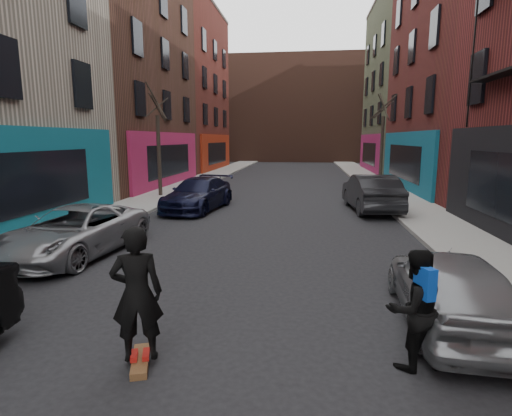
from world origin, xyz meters
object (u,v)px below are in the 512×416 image
(tree_left_far, at_px, (158,133))
(parked_left_far, at_px, (76,231))
(tree_right_far, at_px, (383,132))
(parked_right_far, at_px, (449,287))
(parked_right_end, at_px, (371,193))
(pedestrian, at_px, (414,309))
(skateboard, at_px, (140,361))
(skateboarder, at_px, (137,294))
(parked_left_end, at_px, (198,194))

(tree_left_far, bearing_deg, parked_left_far, -81.39)
(tree_right_far, distance_m, parked_right_far, 19.93)
(parked_right_far, height_order, parked_right_end, parked_right_end)
(parked_right_far, relative_size, pedestrian, 2.33)
(parked_right_end, relative_size, pedestrian, 2.89)
(parked_left_far, xyz_separation_m, pedestrian, (7.60, -4.44, 0.19))
(tree_left_far, xyz_separation_m, parked_right_far, (10.14, -13.59, -2.72))
(parked_right_far, relative_size, skateboard, 4.87)
(tree_left_far, distance_m, tree_right_far, 13.78)
(tree_right_far, distance_m, parked_left_far, 19.98)
(tree_left_far, bearing_deg, skateboarder, -70.46)
(parked_left_end, bearing_deg, tree_right_far, 52.70)
(parked_right_far, height_order, pedestrian, pedestrian)
(parked_right_end, distance_m, skateboarder, 13.74)
(parked_right_far, height_order, skateboarder, skateboarder)
(parked_right_far, distance_m, parked_right_end, 10.95)
(skateboarder, bearing_deg, parked_right_end, -130.76)
(tree_left_far, bearing_deg, tree_right_far, 25.82)
(parked_left_end, relative_size, parked_right_end, 1.00)
(parked_left_end, relative_size, parked_right_far, 1.24)
(skateboard, distance_m, skateboarder, 0.99)
(tree_right_far, xyz_separation_m, skateboard, (-6.92, -21.43, -3.48))
(parked_left_far, height_order, skateboard, parked_left_far)
(parked_left_end, height_order, parked_right_far, parked_left_end)
(parked_right_far, xyz_separation_m, skateboard, (-4.66, -1.83, -0.61))
(tree_right_far, relative_size, pedestrian, 4.06)
(parked_left_end, xyz_separation_m, pedestrian, (6.20, -11.65, 0.14))
(parked_left_end, distance_m, skateboard, 12.34)
(tree_right_far, relative_size, parked_right_end, 1.41)
(tree_right_far, bearing_deg, skateboarder, -107.91)
(skateboard, bearing_deg, parked_right_end, 49.24)
(parked_left_end, distance_m, parked_right_end, 7.54)
(parked_left_far, relative_size, skateboard, 5.92)
(tree_left_far, relative_size, parked_left_far, 1.37)
(skateboarder, bearing_deg, parked_right_far, -177.76)
(skateboarder, bearing_deg, pedestrian, 167.21)
(tree_right_far, distance_m, skateboarder, 22.65)
(parked_left_far, relative_size, pedestrian, 2.83)
(skateboard, relative_size, pedestrian, 0.48)
(parked_left_far, bearing_deg, skateboarder, -46.02)
(parked_left_far, distance_m, parked_left_end, 7.34)
(skateboard, xyz_separation_m, pedestrian, (3.73, 0.42, 0.80))
(parked_left_end, distance_m, pedestrian, 13.20)
(parked_left_end, bearing_deg, skateboard, -70.58)
(parked_left_end, height_order, skateboard, parked_left_end)
(tree_left_far, height_order, parked_left_far, tree_left_far)
(skateboard, bearing_deg, tree_left_far, 90.29)
(parked_right_end, distance_m, skateboard, 13.75)
(skateboarder, bearing_deg, parked_left_end, -97.66)
(parked_right_end, distance_m, pedestrian, 12.43)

